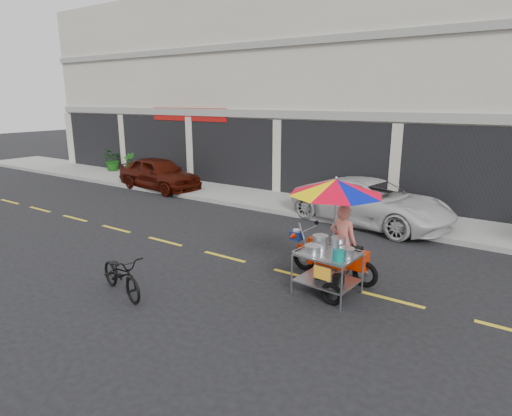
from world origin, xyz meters
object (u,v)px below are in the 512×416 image
Objects in this scene: white_pickup at (371,202)px; near_bicycle at (121,274)px; maroon_sedan at (159,174)px; food_vendor_rig at (336,218)px.

white_pickup is 3.10× the size of near_bicycle.
white_pickup is at bearing -83.92° from maroon_sedan.
maroon_sedan is at bearing 101.26° from white_pickup.
maroon_sedan is at bearing 158.75° from food_vendor_rig.
near_bicycle is at bearing 173.66° from white_pickup.
maroon_sedan is 11.06m from food_vendor_rig.
maroon_sedan reaches higher than white_pickup.
food_vendor_rig is (9.94, -4.79, 0.78)m from maroon_sedan.
maroon_sedan is 2.54× the size of near_bicycle.
food_vendor_rig is (3.26, 2.53, 1.04)m from near_bicycle.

